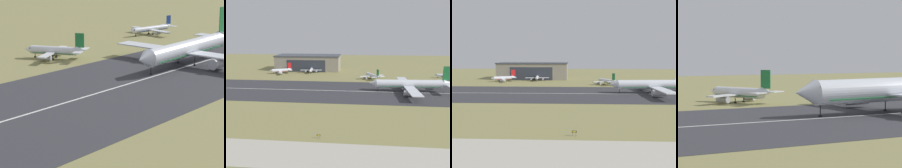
{
  "view_description": "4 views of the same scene",
  "coord_description": "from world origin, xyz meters",
  "views": [
    {
      "loc": [
        -90.26,
        20.11,
        37.32
      ],
      "look_at": [
        1.25,
        98.06,
        6.84
      ],
      "focal_mm": 85.0,
      "sensor_mm": 36.0,
      "label": 1
    },
    {
      "loc": [
        25.35,
        -30.58,
        38.4
      ],
      "look_at": [
        13.55,
        91.77,
        9.52
      ],
      "focal_mm": 35.0,
      "sensor_mm": 36.0,
      "label": 2
    },
    {
      "loc": [
        10.49,
        -15.59,
        22.21
      ],
      "look_at": [
        6.35,
        88.66,
        8.74
      ],
      "focal_mm": 35.0,
      "sensor_mm": 36.0,
      "label": 3
    },
    {
      "loc": [
        -19.95,
        16.99,
        13.05
      ],
      "look_at": [
        17.63,
        88.33,
        8.84
      ],
      "focal_mm": 85.0,
      "sensor_mm": 36.0,
      "label": 4
    }
  ],
  "objects": [
    {
      "name": "airplane_landing",
      "position": [
        59.23,
        114.01,
        5.25
      ],
      "size": [
        54.55,
        54.51,
        17.46
      ],
      "color": "silver",
      "rests_on": "ground_plane"
    },
    {
      "name": "airplane_parked_west",
      "position": [
        36.75,
        154.86,
        2.78
      ],
      "size": [
        21.42,
        23.43,
        9.39
      ],
      "color": "silver",
      "rests_on": "ground_plane"
    }
  ]
}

